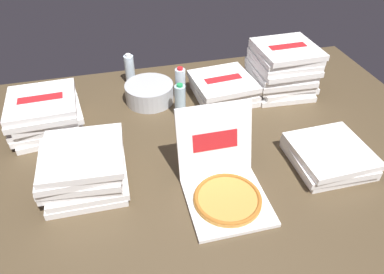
# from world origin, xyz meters

# --- Properties ---
(ground_plane) EXTENTS (3.20, 2.40, 0.02)m
(ground_plane) POSITION_xyz_m (0.00, 0.00, -0.01)
(ground_plane) COLOR #4C3D28
(open_pizza_box) EXTENTS (0.39, 0.49, 0.40)m
(open_pizza_box) POSITION_xyz_m (0.12, -0.21, 0.07)
(open_pizza_box) COLOR white
(open_pizza_box) RESTS_ON ground_plane
(pizza_stack_center_near) EXTENTS (0.41, 0.40, 0.11)m
(pizza_stack_center_near) POSITION_xyz_m (0.74, -0.13, 0.06)
(pizza_stack_center_near) COLOR white
(pizza_stack_center_near) RESTS_ON ground_plane
(pizza_stack_left_far) EXTENTS (0.44, 0.44, 0.23)m
(pizza_stack_left_far) POSITION_xyz_m (-0.76, 0.56, 0.11)
(pizza_stack_left_far) COLOR white
(pizza_stack_left_far) RESTS_ON ground_plane
(pizza_stack_center_far) EXTENTS (0.43, 0.43, 0.22)m
(pizza_stack_center_far) POSITION_xyz_m (-0.54, 0.03, 0.11)
(pizza_stack_center_far) COLOR white
(pizza_stack_center_far) RESTS_ON ground_plane
(pizza_stack_right_far) EXTENTS (0.44, 0.44, 0.15)m
(pizza_stack_right_far) POSITION_xyz_m (0.40, 0.65, 0.07)
(pizza_stack_right_far) COLOR white
(pizza_stack_right_far) RESTS_ON ground_plane
(pizza_stack_right_near) EXTENTS (0.43, 0.42, 0.34)m
(pizza_stack_right_near) POSITION_xyz_m (0.81, 0.64, 0.17)
(pizza_stack_right_near) COLOR white
(pizza_stack_right_near) RESTS_ON ground_plane
(ice_bucket) EXTENTS (0.33, 0.33, 0.13)m
(ice_bucket) POSITION_xyz_m (-0.11, 0.73, 0.06)
(ice_bucket) COLOR #B7BABF
(ice_bucket) RESTS_ON ground_plane
(water_bottle_0) EXTENTS (0.07, 0.07, 0.23)m
(water_bottle_0) POSITION_xyz_m (0.11, 0.72, 0.11)
(water_bottle_0) COLOR silver
(water_bottle_0) RESTS_ON ground_plane
(water_bottle_1) EXTENTS (0.07, 0.07, 0.23)m
(water_bottle_1) POSITION_xyz_m (0.06, 0.51, 0.11)
(water_bottle_1) COLOR silver
(water_bottle_1) RESTS_ON ground_plane
(water_bottle_2) EXTENTS (0.07, 0.07, 0.23)m
(water_bottle_2) POSITION_xyz_m (-0.20, 1.00, 0.11)
(water_bottle_2) COLOR silver
(water_bottle_2) RESTS_ON ground_plane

